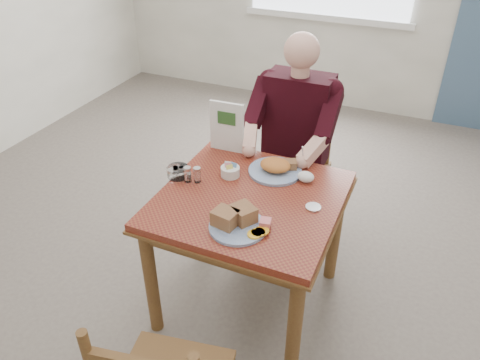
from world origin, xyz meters
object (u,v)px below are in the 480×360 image
at_px(table, 250,214).
at_px(chair_far, 295,167).
at_px(diner, 294,128).
at_px(far_plate, 276,168).
at_px(near_plate, 237,221).

distance_m(table, chair_far, 0.81).
bearing_deg(diner, far_plate, -84.33).
bearing_deg(far_plate, table, -99.10).
relative_size(chair_far, near_plate, 2.78).
height_order(near_plate, far_plate, near_plate).
xyz_separation_m(table, chair_far, (0.00, 0.80, -0.16)).
relative_size(chair_far, far_plate, 2.45).
bearing_deg(near_plate, diner, 92.41).
height_order(chair_far, near_plate, chair_far).
bearing_deg(chair_far, near_plate, -87.80).
xyz_separation_m(diner, far_plate, (0.04, -0.44, -0.03)).
bearing_deg(table, far_plate, 80.90).
xyz_separation_m(table, far_plate, (0.04, 0.27, 0.14)).
xyz_separation_m(diner, near_plate, (0.04, -0.96, -0.03)).
distance_m(diner, far_plate, 0.44).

